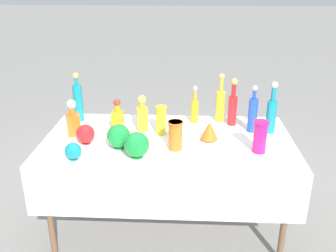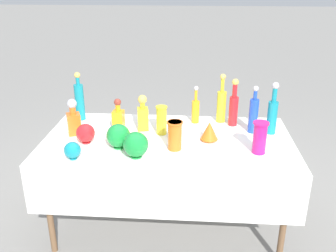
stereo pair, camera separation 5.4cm
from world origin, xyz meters
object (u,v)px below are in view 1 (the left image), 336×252
(slender_vase_1, at_px, (260,136))
(tall_bottle_4, at_px, (220,104))
(slender_vase_2, at_px, (175,135))
(fluted_vase_0, at_px, (209,131))
(tall_bottle_5, at_px, (195,109))
(round_bowl_1, at_px, (137,145))
(tall_bottle_3, at_px, (233,106))
(cardboard_box_behind_left, at_px, (159,150))
(tall_bottle_2, at_px, (272,112))
(tall_bottle_1, at_px, (253,113))
(square_decanter_2, at_px, (142,114))
(square_decanter_1, at_px, (118,118))
(slender_vase_0, at_px, (161,119))
(tall_bottle_0, at_px, (78,101))
(round_bowl_2, at_px, (119,136))
(round_bowl_0, at_px, (85,134))
(round_bowl_3, at_px, (73,151))
(square_decanter_0, at_px, (73,120))

(slender_vase_1, bearing_deg, tall_bottle_4, 112.12)
(slender_vase_2, relative_size, fluted_vase_0, 1.44)
(tall_bottle_5, bearing_deg, round_bowl_1, -121.19)
(tall_bottle_3, height_order, round_bowl_1, tall_bottle_3)
(tall_bottle_3, distance_m, cardboard_box_behind_left, 1.15)
(tall_bottle_2, distance_m, tall_bottle_5, 0.60)
(tall_bottle_1, xyz_separation_m, tall_bottle_5, (-0.43, 0.17, -0.04))
(tall_bottle_5, xyz_separation_m, square_decanter_2, (-0.40, -0.18, 0.01))
(tall_bottle_1, xyz_separation_m, slender_vase_1, (-0.00, -0.35, -0.03))
(square_decanter_1, height_order, fluted_vase_0, square_decanter_1)
(tall_bottle_3, bearing_deg, slender_vase_2, -133.02)
(square_decanter_2, relative_size, cardboard_box_behind_left, 0.47)
(round_bowl_1, bearing_deg, tall_bottle_1, 29.95)
(tall_bottle_2, relative_size, slender_vase_0, 1.82)
(slender_vase_0, height_order, fluted_vase_0, slender_vase_0)
(tall_bottle_0, height_order, fluted_vase_0, tall_bottle_0)
(tall_bottle_5, distance_m, slender_vase_0, 0.35)
(tall_bottle_5, bearing_deg, slender_vase_2, -105.46)
(square_decanter_1, xyz_separation_m, round_bowl_2, (0.06, -0.31, -0.01))
(round_bowl_0, distance_m, round_bowl_3, 0.25)
(tall_bottle_2, relative_size, slender_vase_2, 1.95)
(round_bowl_1, relative_size, round_bowl_2, 1.02)
(square_decanter_1, bearing_deg, round_bowl_2, -79.07)
(tall_bottle_3, distance_m, slender_vase_1, 0.50)
(tall_bottle_5, xyz_separation_m, round_bowl_2, (-0.53, -0.51, -0.02))
(square_decanter_0, xyz_separation_m, round_bowl_1, (0.52, -0.34, -0.03))
(tall_bottle_1, xyz_separation_m, round_bowl_1, (-0.82, -0.47, -0.06))
(cardboard_box_behind_left, bearing_deg, round_bowl_3, -109.48)
(slender_vase_1, xyz_separation_m, cardboard_box_behind_left, (-0.77, 1.12, -0.68))
(round_bowl_0, distance_m, round_bowl_2, 0.26)
(square_decanter_0, bearing_deg, round_bowl_0, -48.90)
(slender_vase_0, relative_size, round_bowl_3, 1.85)
(fluted_vase_0, xyz_separation_m, round_bowl_0, (-0.88, -0.10, -0.00))
(tall_bottle_3, distance_m, square_decanter_2, 0.72)
(tall_bottle_1, bearing_deg, slender_vase_2, -149.57)
(round_bowl_0, bearing_deg, tall_bottle_0, 110.45)
(cardboard_box_behind_left, bearing_deg, round_bowl_1, -92.38)
(slender_vase_1, distance_m, round_bowl_0, 1.21)
(tall_bottle_3, relative_size, cardboard_box_behind_left, 0.64)
(slender_vase_1, distance_m, slender_vase_2, 0.57)
(tall_bottle_0, bearing_deg, fluted_vase_0, -18.30)
(tall_bottle_1, bearing_deg, slender_vase_0, -173.27)
(tall_bottle_1, distance_m, tall_bottle_2, 0.14)
(tall_bottle_5, xyz_separation_m, slender_vase_0, (-0.25, -0.25, 0.00))
(round_bowl_2, bearing_deg, square_decanter_2, 68.98)
(tall_bottle_5, bearing_deg, tall_bottle_3, -6.78)
(round_bowl_1, bearing_deg, round_bowl_2, 136.83)
(tall_bottle_4, bearing_deg, square_decanter_2, -160.88)
(fluted_vase_0, bearing_deg, square_decanter_1, 168.37)
(square_decanter_0, distance_m, square_decanter_1, 0.33)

